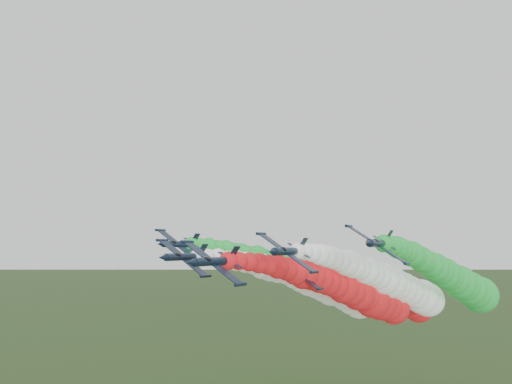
# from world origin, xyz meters

# --- Properties ---
(jet_lead) EXTENTS (18.95, 78.99, 20.22)m
(jet_lead) POSITION_xyz_m (9.96, 45.25, 34.64)
(jet_lead) COLOR #111C33
(jet_lead) RESTS_ON ground
(jet_inner_left) EXTENTS (19.68, 79.71, 20.95)m
(jet_inner_left) POSITION_xyz_m (-0.77, 54.84, 34.68)
(jet_inner_left) COLOR #111C33
(jet_inner_left) RESTS_ON ground
(jet_inner_right) EXTENTS (19.32, 79.35, 20.59)m
(jet_inner_right) POSITION_xyz_m (16.61, 56.23, 35.92)
(jet_inner_right) COLOR #111C33
(jet_inner_right) RESTS_ON ground
(jet_outer_left) EXTENTS (19.32, 79.36, 20.59)m
(jet_outer_left) POSITION_xyz_m (-9.66, 65.01, 36.98)
(jet_outer_left) COLOR #111C33
(jet_outer_left) RESTS_ON ground
(jet_outer_right) EXTENTS (19.71, 79.75, 20.98)m
(jet_outer_right) POSITION_xyz_m (29.07, 64.36, 36.89)
(jet_outer_right) COLOR #111C33
(jet_outer_right) RESTS_ON ground
(jet_trail) EXTENTS (19.46, 79.49, 20.73)m
(jet_trail) POSITION_xyz_m (11.50, 73.39, 31.87)
(jet_trail) COLOR #111C33
(jet_trail) RESTS_ON ground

